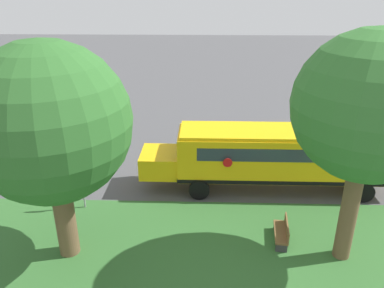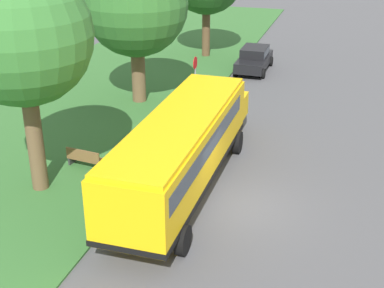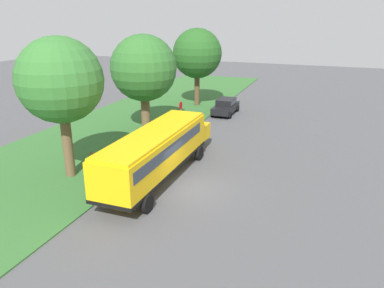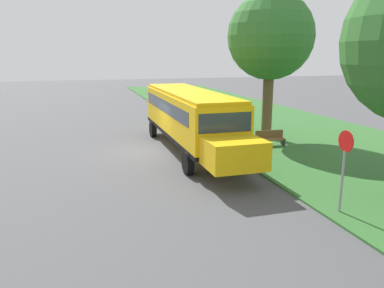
{
  "view_description": "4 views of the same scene",
  "coord_description": "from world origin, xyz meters",
  "px_view_note": "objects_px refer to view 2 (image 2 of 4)",
  "views": [
    {
      "loc": [
        -19.33,
        4.29,
        9.68
      ],
      "look_at": [
        -0.75,
        4.9,
        1.7
      ],
      "focal_mm": 35.0,
      "sensor_mm": 36.0,
      "label": 1
    },
    {
      "loc": [
        3.34,
        -16.79,
        10.18
      ],
      "look_at": [
        -2.29,
        1.61,
        1.48
      ],
      "focal_mm": 50.0,
      "sensor_mm": 36.0,
      "label": 2
    },
    {
      "loc": [
        7.14,
        -18.51,
        9.67
      ],
      "look_at": [
        -0.72,
        2.22,
        1.93
      ],
      "focal_mm": 35.0,
      "sensor_mm": 36.0,
      "label": 3
    },
    {
      "loc": [
        3.19,
        19.16,
        5.01
      ],
      "look_at": [
        -1.02,
        5.16,
        1.5
      ],
      "focal_mm": 35.0,
      "sensor_mm": 36.0,
      "label": 4
    }
  ],
  "objects_px": {
    "oak_tree_beside_bus": "(18,35)",
    "park_bench": "(85,158)",
    "stop_sign": "(195,75)",
    "oak_tree_roadside_mid": "(134,6)",
    "school_bus": "(183,144)",
    "car_black_nearest": "(254,58)"
  },
  "relations": [
    {
      "from": "stop_sign",
      "to": "oak_tree_beside_bus",
      "type": "bearing_deg",
      "value": -106.05
    },
    {
      "from": "oak_tree_beside_bus",
      "to": "park_bench",
      "type": "bearing_deg",
      "value": 65.88
    },
    {
      "from": "car_black_nearest",
      "to": "oak_tree_roadside_mid",
      "type": "bearing_deg",
      "value": -122.0
    },
    {
      "from": "school_bus",
      "to": "park_bench",
      "type": "relative_size",
      "value": 7.53
    },
    {
      "from": "school_bus",
      "to": "oak_tree_roadside_mid",
      "type": "relative_size",
      "value": 1.52
    },
    {
      "from": "oak_tree_beside_bus",
      "to": "stop_sign",
      "type": "distance_m",
      "value": 12.07
    },
    {
      "from": "oak_tree_beside_bus",
      "to": "park_bench",
      "type": "height_order",
      "value": "oak_tree_beside_bus"
    },
    {
      "from": "oak_tree_roadside_mid",
      "to": "oak_tree_beside_bus",
      "type": "bearing_deg",
      "value": -89.49
    },
    {
      "from": "oak_tree_roadside_mid",
      "to": "park_bench",
      "type": "distance_m",
      "value": 9.65
    },
    {
      "from": "oak_tree_beside_bus",
      "to": "park_bench",
      "type": "distance_m",
      "value": 6.02
    },
    {
      "from": "oak_tree_roadside_mid",
      "to": "park_bench",
      "type": "bearing_deg",
      "value": -82.83
    },
    {
      "from": "stop_sign",
      "to": "park_bench",
      "type": "height_order",
      "value": "stop_sign"
    },
    {
      "from": "oak_tree_roadside_mid",
      "to": "park_bench",
      "type": "relative_size",
      "value": 4.96
    },
    {
      "from": "car_black_nearest",
      "to": "stop_sign",
      "type": "bearing_deg",
      "value": -103.37
    },
    {
      "from": "oak_tree_roadside_mid",
      "to": "park_bench",
      "type": "xyz_separation_m",
      "value": [
        1.04,
        -8.28,
        -4.84
      ]
    },
    {
      "from": "park_bench",
      "to": "oak_tree_beside_bus",
      "type": "bearing_deg",
      "value": -114.12
    },
    {
      "from": "school_bus",
      "to": "car_black_nearest",
      "type": "height_order",
      "value": "school_bus"
    },
    {
      "from": "car_black_nearest",
      "to": "stop_sign",
      "type": "xyz_separation_m",
      "value": [
        -1.8,
        -7.58,
        0.86
      ]
    },
    {
      "from": "school_bus",
      "to": "park_bench",
      "type": "bearing_deg",
      "value": 173.65
    },
    {
      "from": "oak_tree_roadside_mid",
      "to": "car_black_nearest",
      "type": "bearing_deg",
      "value": 58.0
    },
    {
      "from": "school_bus",
      "to": "car_black_nearest",
      "type": "bearing_deg",
      "value": 91.72
    },
    {
      "from": "oak_tree_beside_bus",
      "to": "stop_sign",
      "type": "height_order",
      "value": "oak_tree_beside_bus"
    }
  ]
}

